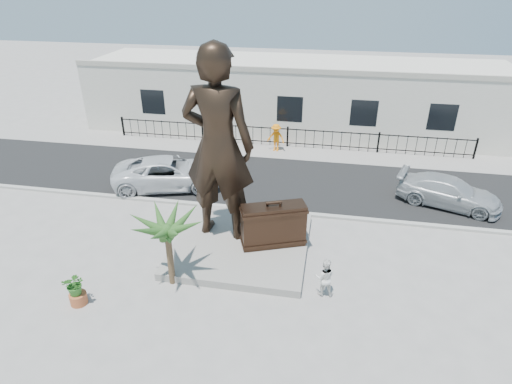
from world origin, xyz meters
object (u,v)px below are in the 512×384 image
statue (218,146)px  tourist (325,277)px  suitcase (273,225)px  car_white (169,173)px

statue → tourist: size_ratio=5.36×
statue → suitcase: bearing=172.5°
statue → suitcase: size_ratio=3.10×
tourist → car_white: bearing=-44.3°
car_white → statue: bearing=-153.1°
suitcase → tourist: suitcase is taller
suitcase → tourist: size_ratio=1.73×
statue → car_white: bearing=-42.1°
suitcase → car_white: bearing=121.3°
tourist → statue: bearing=-36.7°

